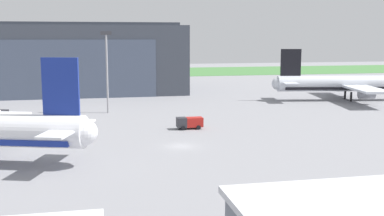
# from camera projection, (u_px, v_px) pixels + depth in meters

# --- Properties ---
(ground_plane) EXTENTS (440.00, 440.00, 0.00)m
(ground_plane) POSITION_uv_depth(u_px,v_px,m) (181.00, 146.00, 74.02)
(ground_plane) COLOR gray
(grass_field_strip) EXTENTS (440.00, 56.00, 0.08)m
(grass_field_strip) POSITION_uv_depth(u_px,v_px,m) (122.00, 72.00, 224.51)
(grass_field_strip) COLOR #467C3F
(grass_field_strip) RESTS_ON ground_plane
(maintenance_hangar) EXTENTS (82.48, 41.36, 21.45)m
(maintenance_hangar) POSITION_uv_depth(u_px,v_px,m) (47.00, 58.00, 146.94)
(maintenance_hangar) COLOR #383D47
(maintenance_hangar) RESTS_ON ground_plane
(airliner_far_right) EXTENTS (44.80, 36.06, 13.79)m
(airliner_far_right) POSITION_uv_depth(u_px,v_px,m) (355.00, 84.00, 126.44)
(airliner_far_right) COLOR silver
(airliner_far_right) RESTS_ON ground_plane
(ops_van) EXTENTS (4.88, 2.51, 2.21)m
(ops_van) POSITION_uv_depth(u_px,v_px,m) (190.00, 122.00, 87.67)
(ops_van) COLOR #2D2D33
(ops_van) RESTS_ON ground_plane
(apron_light_mast) EXTENTS (2.40, 0.50, 18.20)m
(apron_light_mast) POSITION_uv_depth(u_px,v_px,m) (107.00, 65.00, 104.74)
(apron_light_mast) COLOR #99999E
(apron_light_mast) RESTS_ON ground_plane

